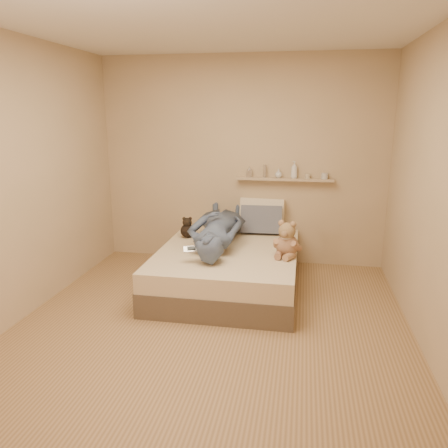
% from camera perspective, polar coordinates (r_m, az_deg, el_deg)
% --- Properties ---
extents(room, '(3.80, 3.80, 3.80)m').
position_cam_1_polar(room, '(3.72, -1.80, 5.01)').
color(room, '#A07D53').
rests_on(room, ground).
extents(bed, '(1.50, 1.90, 0.45)m').
position_cam_1_polar(bed, '(4.89, 0.59, -5.75)').
color(bed, brown).
rests_on(bed, floor).
extents(game_console, '(0.17, 0.11, 0.05)m').
position_cam_1_polar(game_console, '(4.35, -4.27, -3.29)').
color(game_console, silver).
rests_on(game_console, bed).
extents(teddy_bear, '(0.31, 0.32, 0.39)m').
position_cam_1_polar(teddy_bear, '(4.55, 8.20, -2.32)').
color(teddy_bear, '#8E664E').
rests_on(teddy_bear, bed).
extents(dark_plush, '(0.17, 0.17, 0.26)m').
position_cam_1_polar(dark_plush, '(5.22, -4.81, -0.60)').
color(dark_plush, black).
rests_on(dark_plush, bed).
extents(pillow_cream, '(0.57, 0.31, 0.43)m').
position_cam_1_polar(pillow_cream, '(5.52, 4.97, 1.18)').
color(pillow_cream, beige).
rests_on(pillow_cream, bed).
extents(pillow_grey, '(0.51, 0.27, 0.37)m').
position_cam_1_polar(pillow_grey, '(5.39, 4.89, 0.53)').
color(pillow_grey, slate).
rests_on(pillow_grey, bed).
extents(person, '(0.70, 1.67, 0.39)m').
position_cam_1_polar(person, '(4.94, -0.83, -0.37)').
color(person, '#4B5C76').
rests_on(person, bed).
extents(wall_shelf, '(1.20, 0.12, 0.03)m').
position_cam_1_polar(wall_shelf, '(5.50, 7.93, 5.82)').
color(wall_shelf, tan).
rests_on(wall_shelf, wall_back).
extents(shelf_bottles, '(1.00, 0.12, 0.21)m').
position_cam_1_polar(shelf_bottles, '(5.48, 8.26, 6.71)').
color(shelf_bottles, silver).
rests_on(shelf_bottles, wall_shelf).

